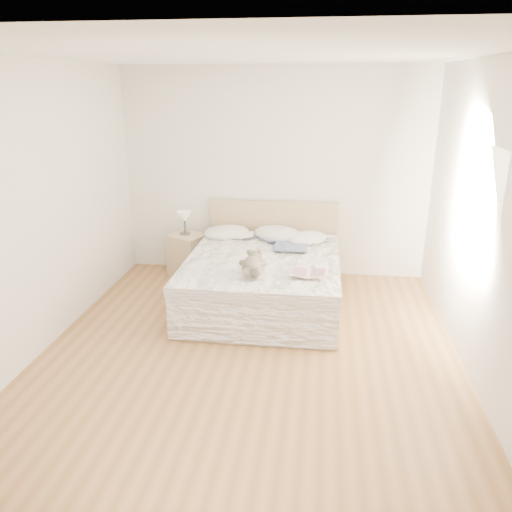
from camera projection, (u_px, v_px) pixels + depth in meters
name	position (u px, v px, depth m)	size (l,w,h in m)	color
floor	(250.00, 351.00, 4.86)	(4.00, 4.50, 0.00)	brown
ceiling	(248.00, 53.00, 3.98)	(4.00, 4.50, 0.00)	white
wall_back	(274.00, 174.00, 6.53)	(4.00, 0.02, 2.70)	silver
wall_front	(178.00, 339.00, 2.32)	(4.00, 0.02, 2.70)	silver
wall_left	(38.00, 210.00, 4.67)	(0.02, 4.50, 2.70)	silver
wall_right	(485.00, 225.00, 4.17)	(0.02, 4.50, 2.70)	silver
window	(475.00, 205.00, 4.42)	(0.02, 1.30, 1.10)	white
bed	(264.00, 277.00, 5.88)	(1.72, 2.14, 1.00)	tan
nightstand	(188.00, 255.00, 6.75)	(0.45, 0.40, 0.56)	tan
table_lamp	(184.00, 218.00, 6.61)	(0.23, 0.23, 0.31)	#4D4842
pillow_left	(226.00, 233.00, 6.47)	(0.60, 0.42, 0.18)	silver
pillow_middle	(278.00, 234.00, 6.39)	(0.67, 0.47, 0.20)	white
pillow_right	(307.00, 238.00, 6.23)	(0.55, 0.38, 0.16)	silver
blouse	(291.00, 243.00, 6.06)	(0.61, 0.65, 0.02)	#3E4D75
photo_book	(240.00, 235.00, 6.39)	(0.36, 0.25, 0.03)	white
childrens_book	(309.00, 273.00, 5.11)	(0.38, 0.26, 0.02)	#F4E1C3
teddy_bear	(252.00, 271.00, 5.13)	(0.25, 0.36, 0.19)	#635A4B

